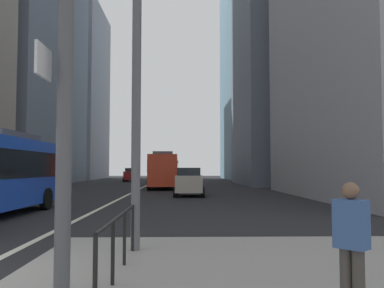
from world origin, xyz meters
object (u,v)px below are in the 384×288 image
(car_receding_near, at_px, (181,176))
(car_oncoming_far, at_px, (131,174))
(city_bus_red_receding, at_px, (163,169))
(street_lamp_post, at_px, (137,16))
(car_receding_far, at_px, (189,182))
(city_bus_red_distant, at_px, (169,169))
(pedestrian_waiting, at_px, (352,241))
(car_oncoming_mid, at_px, (132,175))

(car_receding_near, height_order, car_oncoming_far, same)
(city_bus_red_receding, relative_size, street_lamp_post, 1.34)
(car_receding_far, distance_m, car_oncoming_far, 37.66)
(car_receding_far, relative_size, car_oncoming_far, 0.97)
(street_lamp_post, bearing_deg, car_oncoming_far, 96.94)
(city_bus_red_distant, distance_m, pedestrian_waiting, 56.11)
(car_receding_near, distance_m, car_receding_far, 20.59)
(car_receding_far, distance_m, pedestrian_waiting, 23.69)
(city_bus_red_distant, relative_size, car_oncoming_far, 2.58)
(city_bus_red_receding, distance_m, car_receding_near, 9.22)
(city_bus_red_distant, relative_size, car_receding_near, 2.34)
(car_receding_far, xyz_separation_m, pedestrian_waiting, (1.53, -23.64, 0.03))
(pedestrian_waiting, bearing_deg, city_bus_red_distant, 93.97)
(car_receding_near, bearing_deg, street_lamp_post, -91.32)
(car_oncoming_mid, distance_m, car_receding_near, 12.79)
(car_oncoming_far, height_order, street_lamp_post, street_lamp_post)
(car_oncoming_mid, bearing_deg, car_receding_near, -57.15)
(car_oncoming_far, xyz_separation_m, street_lamp_post, (6.86, -56.34, 4.29))
(car_oncoming_far, relative_size, pedestrian_waiting, 2.65)
(car_oncoming_mid, bearing_deg, car_receding_far, -76.44)
(car_oncoming_mid, xyz_separation_m, pedestrian_waiting, (9.08, -54.97, 0.03))
(car_receding_far, xyz_separation_m, car_oncoming_far, (-8.40, 36.71, 0.00))
(city_bus_red_receding, xyz_separation_m, car_oncoming_far, (-6.11, 25.16, -0.85))
(car_oncoming_mid, distance_m, street_lamp_post, 51.49)
(car_oncoming_mid, relative_size, pedestrian_waiting, 2.76)
(pedestrian_waiting, bearing_deg, city_bus_red_receding, 96.19)
(car_oncoming_mid, relative_size, car_receding_near, 0.94)
(city_bus_red_distant, xyz_separation_m, car_receding_near, (1.75, -11.75, -0.84))
(street_lamp_post, distance_m, pedestrian_waiting, 6.61)
(city_bus_red_receding, relative_size, city_bus_red_distant, 0.99)
(car_receding_far, height_order, street_lamp_post, street_lamp_post)
(city_bus_red_distant, height_order, car_receding_far, city_bus_red_distant)
(car_oncoming_mid, bearing_deg, city_bus_red_distant, 10.94)
(city_bus_red_receding, bearing_deg, street_lamp_post, -88.63)
(car_oncoming_mid, xyz_separation_m, street_lamp_post, (6.01, -50.96, 4.29))
(city_bus_red_receding, distance_m, street_lamp_post, 31.38)
(street_lamp_post, xyz_separation_m, pedestrian_waiting, (3.07, -4.01, -4.26))
(city_bus_red_receding, distance_m, car_receding_far, 11.81)
(city_bus_red_receding, height_order, car_oncoming_mid, city_bus_red_receding)
(city_bus_red_receding, relative_size, car_receding_near, 2.31)
(car_oncoming_far, relative_size, street_lamp_post, 0.53)
(city_bus_red_receding, bearing_deg, car_receding_near, 79.50)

